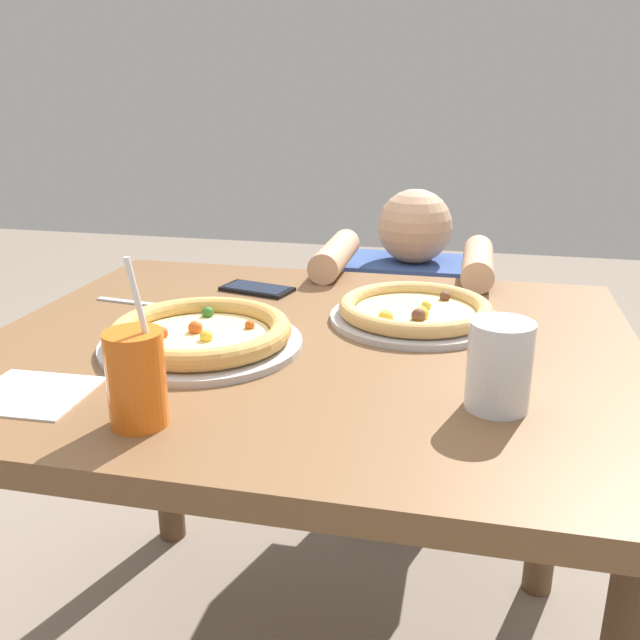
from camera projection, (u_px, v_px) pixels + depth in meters
dining_table at (308, 400)px, 1.22m from camera, size 1.12×0.93×0.75m
pizza_near at (201, 335)px, 1.15m from camera, size 0.34×0.34×0.05m
pizza_far at (415, 311)px, 1.27m from camera, size 0.31×0.31×0.04m
drink_cup_colored at (136, 378)px, 0.87m from camera, size 0.08×0.08×0.22m
water_cup_clear at (499, 365)px, 0.92m from camera, size 0.09×0.09×0.12m
paper_napkin at (31, 394)px, 0.98m from camera, size 0.16×0.15×0.00m
fork at (146, 304)px, 1.37m from camera, size 0.20×0.04×0.00m
cell_phone at (257, 289)px, 1.47m from camera, size 0.16×0.11×0.01m
diner_seated at (408, 368)px, 1.92m from camera, size 0.40×0.52×0.91m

